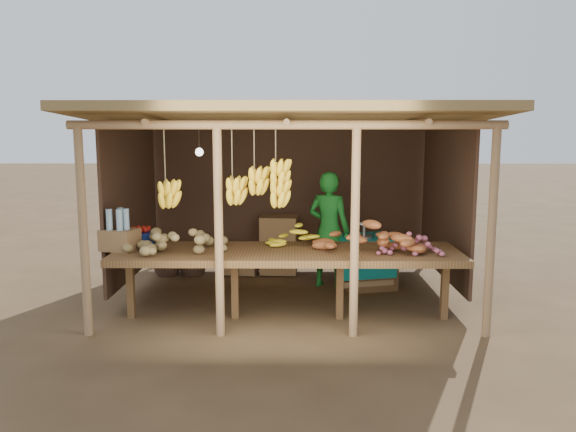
{
  "coord_description": "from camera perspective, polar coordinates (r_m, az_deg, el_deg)",
  "views": [
    {
      "loc": [
        0.06,
        -7.17,
        2.14
      ],
      "look_at": [
        0.0,
        0.0,
        1.05
      ],
      "focal_mm": 35.0,
      "sensor_mm": 36.0,
      "label": 1
    }
  ],
  "objects": [
    {
      "name": "onion_heap",
      "position": [
        6.32,
        12.17,
        -2.18
      ],
      "size": [
        0.75,
        0.51,
        0.35
      ],
      "primitive_type": null,
      "rotation": [
        0.0,
        0.0,
        -0.15
      ],
      "color": "#A85267",
      "rests_on": "counter"
    },
    {
      "name": "ground",
      "position": [
        7.48,
        0.0,
        -7.97
      ],
      "size": [
        60.0,
        60.0,
        0.0
      ],
      "primitive_type": "plane",
      "color": "brown",
      "rests_on": "ground"
    },
    {
      "name": "vendor",
      "position": [
        7.7,
        4.16,
        -1.39
      ],
      "size": [
        0.69,
        0.59,
        1.6
      ],
      "primitive_type": "imported",
      "rotation": [
        0.0,
        0.0,
        2.71
      ],
      "color": "#197323",
      "rests_on": "ground"
    },
    {
      "name": "tomato_basin",
      "position": [
        7.02,
        -14.72,
        -1.99
      ],
      "size": [
        0.37,
        0.37,
        0.2
      ],
      "rotation": [
        0.0,
        0.0,
        0.25
      ],
      "color": "navy",
      "rests_on": "counter"
    },
    {
      "name": "potato_heap",
      "position": [
        6.38,
        -11.43,
        -1.96
      ],
      "size": [
        1.18,
        0.84,
        0.37
      ],
      "primitive_type": null,
      "rotation": [
        0.0,
        0.0,
        0.19
      ],
      "color": "olive",
      "rests_on": "counter"
    },
    {
      "name": "burlap_sacks",
      "position": [
        8.56,
        -10.95,
        -4.3
      ],
      "size": [
        0.8,
        0.42,
        0.57
      ],
      "color": "#452D20",
      "rests_on": "ground"
    },
    {
      "name": "banana_pile",
      "position": [
        6.61,
        0.89,
        -1.53
      ],
      "size": [
        0.69,
        0.55,
        0.35
      ],
      "primitive_type": null,
      "rotation": [
        0.0,
        0.0,
        -0.38
      ],
      "color": "yellow",
      "rests_on": "counter"
    },
    {
      "name": "sweet_potato_heap",
      "position": [
        6.43,
        8.28,
        -1.83
      ],
      "size": [
        1.23,
        0.84,
        0.36
      ],
      "primitive_type": null,
      "rotation": [
        0.0,
        0.0,
        0.14
      ],
      "color": "#9F5329",
      "rests_on": "counter"
    },
    {
      "name": "carton_stack",
      "position": [
        8.45,
        -2.27,
        -3.39
      ],
      "size": [
        1.18,
        0.5,
        0.86
      ],
      "color": "olive",
      "rests_on": "ground"
    },
    {
      "name": "bottle_box",
      "position": [
        6.63,
        -16.73,
        -1.78
      ],
      "size": [
        0.45,
        0.39,
        0.48
      ],
      "color": "olive",
      "rests_on": "counter"
    },
    {
      "name": "counter",
      "position": [
        6.38,
        -0.07,
        -4.05
      ],
      "size": [
        3.9,
        1.05,
        0.8
      ],
      "color": "brown",
      "rests_on": "ground"
    },
    {
      "name": "tarp_crate",
      "position": [
        7.81,
        7.96,
        -4.46
      ],
      "size": [
        0.91,
        0.83,
        0.93
      ],
      "color": "brown",
      "rests_on": "ground"
    },
    {
      "name": "stall_structure",
      "position": [
        7.17,
        -0.68,
        6.82
      ],
      "size": [
        4.7,
        3.5,
        2.43
      ],
      "color": "#A47D54",
      "rests_on": "ground"
    }
  ]
}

